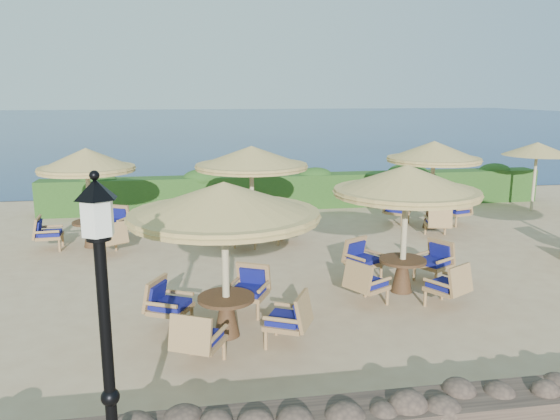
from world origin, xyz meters
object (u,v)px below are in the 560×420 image
object	(u,v)px
cafe_set_1	(406,204)
cafe_set_4	(252,174)
lamp_post	(108,363)
cafe_set_3	(88,179)
cafe_set_0	(225,227)
cafe_set_5	(433,166)
extra_parasol	(537,149)

from	to	relation	value
cafe_set_1	cafe_set_4	bearing A→B (deg)	120.25
lamp_post	cafe_set_3	bearing A→B (deg)	100.37
cafe_set_0	cafe_set_5	xyz separation A→B (m)	(6.67, 6.56, 0.00)
cafe_set_1	cafe_set_3	size ratio (longest dim) A/B	1.07
extra_parasol	cafe_set_0	bearing A→B (deg)	-143.65
lamp_post	cafe_set_3	distance (m)	10.00
cafe_set_0	cafe_set_5	distance (m)	9.36
cafe_set_1	cafe_set_3	bearing A→B (deg)	146.31
extra_parasol	cafe_set_4	distance (m)	10.37
extra_parasol	cafe_set_3	world-z (taller)	cafe_set_3
cafe_set_5	extra_parasol	bearing A→B (deg)	20.49
cafe_set_0	cafe_set_3	bearing A→B (deg)	117.38
cafe_set_0	cafe_set_4	size ratio (longest dim) A/B	1.02
cafe_set_4	cafe_set_5	bearing A→B (deg)	6.34
cafe_set_1	cafe_set_5	size ratio (longest dim) A/B	1.04
lamp_post	cafe_set_5	size ratio (longest dim) A/B	1.16
cafe_set_1	cafe_set_3	xyz separation A→B (m)	(-6.89, 4.59, -0.03)
cafe_set_1	cafe_set_5	xyz separation A→B (m)	(2.94, 5.06, 0.05)
extra_parasol	cafe_set_1	distance (m)	10.11
extra_parasol	cafe_set_1	size ratio (longest dim) A/B	0.82
extra_parasol	cafe_set_0	distance (m)	13.96
cafe_set_3	cafe_set_4	xyz separation A→B (m)	(4.30, -0.15, 0.06)
extra_parasol	cafe_set_5	xyz separation A→B (m)	(-4.57, -1.71, -0.26)
extra_parasol	cafe_set_4	world-z (taller)	cafe_set_4
lamp_post	cafe_set_1	size ratio (longest dim) A/B	1.12
cafe_set_1	cafe_set_5	world-z (taller)	same
cafe_set_0	cafe_set_1	size ratio (longest dim) A/B	1.07
cafe_set_0	cafe_set_3	distance (m)	6.87
cafe_set_4	cafe_set_0	bearing A→B (deg)	-100.85
cafe_set_4	cafe_set_5	distance (m)	5.57
lamp_post	cafe_set_0	size ratio (longest dim) A/B	1.05
cafe_set_4	cafe_set_5	xyz separation A→B (m)	(5.53, 0.61, 0.02)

